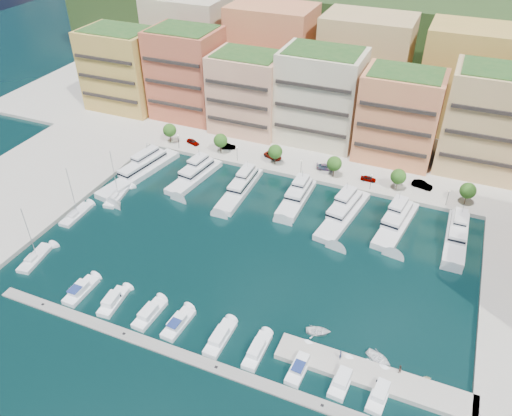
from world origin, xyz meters
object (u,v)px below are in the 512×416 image
at_px(tree_5, 468,191).
at_px(car_3, 326,167).
at_px(yacht_4, 344,213).
at_px(tender_3, 427,378).
at_px(cruiser_6, 257,351).
at_px(sailboat_2, 117,197).
at_px(lamppost_3, 371,179).
at_px(cruiser_2, 113,302).
at_px(cruiser_8, 342,380).
at_px(car_2, 273,156).
at_px(cruiser_1, 81,291).
at_px(tree_3, 334,164).
at_px(lamppost_2, 301,165).
at_px(tree_1, 220,141).
at_px(tree_2, 275,152).
at_px(cruiser_3, 150,314).
at_px(car_1, 228,146).
at_px(cruiser_5, 220,338).
at_px(yacht_2, 241,187).
at_px(lamppost_0, 178,139).
at_px(tender_2, 378,358).
at_px(cruiser_9, 380,393).
at_px(car_5, 422,185).
at_px(person_1, 400,369).
at_px(car_0, 193,142).
at_px(car_4, 368,179).
at_px(yacht_0, 142,170).
at_px(lamppost_1, 237,151).
at_px(tender_0, 318,331).
at_px(yacht_3, 297,196).
at_px(tree_4, 398,177).
at_px(lamppost_4, 448,195).
at_px(tree_0, 170,130).
at_px(yacht_1, 196,175).
at_px(yacht_5, 397,221).
at_px(cruiser_4, 178,324).
at_px(cruiser_7, 300,366).
at_px(sailboat_1, 76,215).

xyz_separation_m(tree_5, car_3, (-34.74, 2.55, -3.03)).
height_order(yacht_4, tender_3, yacht_4).
height_order(cruiser_6, sailboat_2, sailboat_2).
relative_size(lamppost_3, cruiser_2, 0.55).
height_order(cruiser_8, car_2, car_2).
bearing_deg(cruiser_1, tree_3, 59.98).
height_order(lamppost_2, sailboat_2, sailboat_2).
distance_m(tree_1, tree_2, 16.00).
distance_m(tree_5, car_3, 34.96).
bearing_deg(cruiser_3, car_1, 102.09).
xyz_separation_m(lamppost_2, cruiser_5, (4.06, -55.79, -3.28)).
xyz_separation_m(tree_5, yacht_2, (-51.70, -13.91, -3.53)).
bearing_deg(cruiser_3, lamppost_0, 114.83).
bearing_deg(tree_2, tender_2, -53.53).
relative_size(cruiser_9, car_5, 1.62).
bearing_deg(person_1, car_0, -73.78).
bearing_deg(car_1, tree_5, -108.61).
relative_size(car_4, person_1, 2.41).
relative_size(yacht_0, car_2, 5.24).
distance_m(lamppost_1, lamppost_3, 36.00).
bearing_deg(tree_1, lamppost_2, -5.47).
bearing_deg(tender_0, yacht_3, 6.50).
xyz_separation_m(yacht_0, cruiser_9, (70.57, -41.29, -0.66)).
relative_size(tree_4, lamppost_4, 1.35).
height_order(lamppost_3, car_1, lamppost_3).
bearing_deg(tender_3, yacht_4, 16.02).
bearing_deg(tender_3, lamppost_1, 32.47).
height_order(sailboat_2, car_5, sailboat_2).
xyz_separation_m(tree_0, yacht_2, (28.30, -13.91, -3.53)).
bearing_deg(lamppost_4, cruiser_9, -94.39).
relative_size(yacht_0, yacht_1, 1.42).
xyz_separation_m(yacht_5, car_0, (-60.03, 14.80, 0.48)).
xyz_separation_m(tree_5, cruiser_4, (-44.24, -58.10, -4.17)).
relative_size(yacht_5, sailboat_2, 1.51).
distance_m(tree_5, lamppost_1, 58.05).
distance_m(tree_4, cruiser_7, 58.50).
bearing_deg(tender_0, yacht_4, -10.08).
height_order(cruiser_2, cruiser_9, same).
relative_size(lamppost_3, yacht_0, 0.15).
relative_size(tree_2, yacht_4, 0.25).
bearing_deg(tree_5, yacht_1, -168.58).
bearing_deg(car_2, lamppost_1, 142.56).
distance_m(tree_4, person_1, 54.45).
xyz_separation_m(cruiser_6, sailboat_1, (-53.66, 19.65, -0.24)).
height_order(tree_4, car_3, tree_4).
relative_size(tree_4, cruiser_8, 0.74).
xyz_separation_m(lamppost_2, sailboat_1, (-42.68, -36.14, -3.52)).
height_order(yacht_4, cruiser_3, yacht_4).
height_order(lamppost_1, car_4, lamppost_1).
xyz_separation_m(lamppost_3, yacht_4, (-3.37, -12.24, -2.73)).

